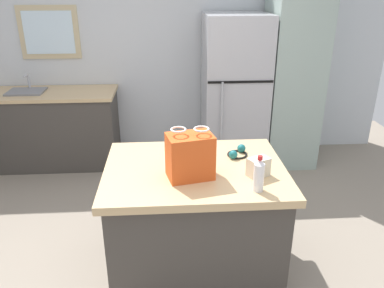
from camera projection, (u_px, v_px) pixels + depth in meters
The scene contains 10 objects.
ground at pixel (160, 286), 2.83m from camera, with size 6.80×6.80×0.00m, color gray.
back_wall at pixel (157, 50), 4.66m from camera, with size 5.67×0.13×2.58m.
kitchen_island at pixel (195, 220), 2.84m from camera, with size 1.25×0.96×0.87m.
refrigerator at pixel (234, 92), 4.47m from camera, with size 0.71×0.76×1.75m.
tall_cabinet at pixel (293, 68), 4.41m from camera, with size 0.59×0.68×2.28m.
sink_counter at pixel (52, 128), 4.56m from camera, with size 1.55×0.63×1.08m.
shopping_bag at pixel (190, 156), 2.49m from camera, with size 0.33×0.26×0.34m.
small_box at pixel (258, 167), 2.53m from camera, with size 0.14×0.09×0.13m, color beige.
bottle at pixel (259, 175), 2.34m from camera, with size 0.07×0.07×0.24m.
ear_defenders at pixel (237, 153), 2.85m from camera, with size 0.21×0.21×0.06m.
Camera 1 is at (0.09, -2.20, 2.07)m, focal length 35.97 mm.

